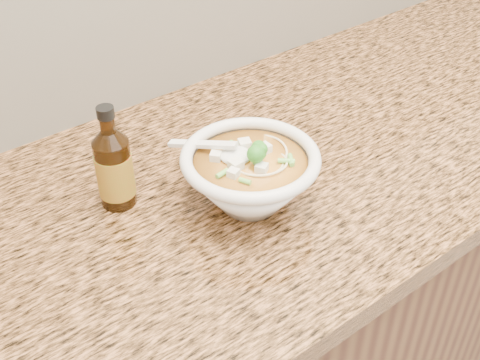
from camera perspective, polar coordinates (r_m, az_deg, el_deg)
cabinet at (r=1.43m, az=4.73°, el=-12.23°), size 4.00×0.65×0.86m
counter_slab at (r=1.12m, az=5.90°, el=2.72°), size 4.00×0.68×0.04m
soup_bowl at (r=0.93m, az=0.95°, el=0.21°), size 0.22×0.23×0.12m
hot_sauce_bottle at (r=0.95m, az=-11.83°, el=1.06°), size 0.06×0.06×0.18m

